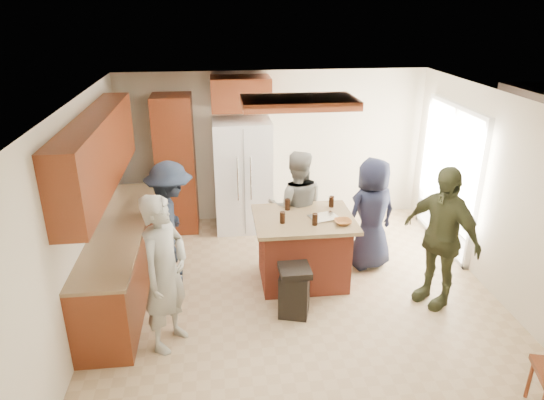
{
  "coord_description": "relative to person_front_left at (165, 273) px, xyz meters",
  "views": [
    {
      "loc": [
        -0.94,
        -5.22,
        3.51
      ],
      "look_at": [
        -0.28,
        0.45,
        1.15
      ],
      "focal_mm": 32.0,
      "sensor_mm": 36.0,
      "label": 1
    }
  ],
  "objects": [
    {
      "name": "person_front_left",
      "position": [
        0.0,
        0.0,
        0.0
      ],
      "size": [
        0.73,
        0.79,
        1.76
      ],
      "primitive_type": "imported",
      "rotation": [
        0.0,
        0.0,
        1.05
      ],
      "color": "gray",
      "rests_on": "ground"
    },
    {
      "name": "person_behind_left",
      "position": [
        1.66,
        1.67,
        -0.05
      ],
      "size": [
        0.86,
        0.59,
        1.65
      ],
      "primitive_type": "imported",
      "rotation": [
        0.0,
        0.0,
        3.02
      ],
      "color": "gray",
      "rests_on": "ground"
    },
    {
      "name": "person_behind_right",
      "position": [
        2.66,
        1.39,
        -0.08
      ],
      "size": [
        0.9,
        0.73,
        1.59
      ],
      "primitive_type": "imported",
      "rotation": [
        0.0,
        0.0,
        3.47
      ],
      "color": "black",
      "rests_on": "ground"
    },
    {
      "name": "person_side_right",
      "position": [
        3.2,
        0.45,
        0.01
      ],
      "size": [
        0.97,
        1.17,
        1.78
      ],
      "primitive_type": "imported",
      "rotation": [
        0.0,
        0.0,
        -1.06
      ],
      "color": "#3B4025",
      "rests_on": "ground"
    },
    {
      "name": "person_counter",
      "position": [
        -0.04,
        1.38,
        -0.05
      ],
      "size": [
        0.55,
        1.09,
        1.65
      ],
      "primitive_type": "imported",
      "rotation": [
        0.0,
        0.0,
        1.62
      ],
      "color": "#1B2537",
      "rests_on": "ground"
    },
    {
      "name": "left_cabinetry",
      "position": [
        -0.7,
        1.16,
        0.08
      ],
      "size": [
        0.64,
        3.0,
        2.3
      ],
      "color": "maroon",
      "rests_on": "ground"
    },
    {
      "name": "back_wall_units",
      "position": [
        0.21,
        2.96,
        0.5
      ],
      "size": [
        1.8,
        0.6,
        2.45
      ],
      "color": "maroon",
      "rests_on": "ground"
    },
    {
      "name": "refrigerator",
      "position": [
        0.99,
        2.88,
        0.02
      ],
      "size": [
        0.9,
        0.76,
        1.8
      ],
      "color": "white",
      "rests_on": "ground"
    },
    {
      "name": "kitchen_island",
      "position": [
        1.66,
        1.11,
        -0.4
      ],
      "size": [
        1.28,
        1.03,
        0.93
      ],
      "color": "#A8412B",
      "rests_on": "ground"
    },
    {
      "name": "island_items",
      "position": [
        1.89,
        1.03,
        0.09
      ],
      "size": [
        0.89,
        0.7,
        0.15
      ],
      "color": "silver",
      "rests_on": "kitchen_island"
    },
    {
      "name": "trash_bin",
      "position": [
        1.43,
        0.38,
        -0.56
      ],
      "size": [
        0.42,
        0.42,
        0.63
      ],
      "color": "black",
      "rests_on": "ground"
    }
  ]
}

